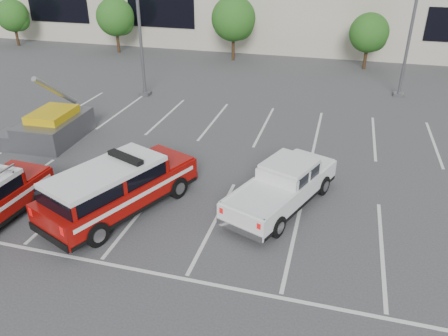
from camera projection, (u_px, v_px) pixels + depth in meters
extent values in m
plane|color=#39393C|center=(214.00, 223.00, 14.72)|extent=(120.00, 120.00, 0.00)
cube|color=silver|center=(244.00, 164.00, 18.56)|extent=(23.00, 15.00, 0.01)
cylinder|color=#3F2B19|center=(17.00, 37.00, 39.06)|extent=(0.24, 0.24, 1.51)
sphere|color=#195115|center=(12.00, 15.00, 38.20)|extent=(2.77, 2.77, 2.77)
sphere|color=#195115|center=(19.00, 20.00, 38.47)|extent=(1.85, 1.85, 1.85)
cylinder|color=#3F2B19|center=(118.00, 42.00, 36.66)|extent=(0.24, 0.24, 1.67)
sphere|color=#195115|center=(115.00, 17.00, 35.71)|extent=(3.07, 3.07, 3.07)
sphere|color=#195115|center=(121.00, 23.00, 36.00)|extent=(2.05, 2.05, 2.05)
cylinder|color=#3F2B19|center=(233.00, 48.00, 34.26)|extent=(0.24, 0.24, 1.84)
sphere|color=#195115|center=(233.00, 19.00, 33.22)|extent=(3.37, 3.37, 3.37)
sphere|color=#195115|center=(239.00, 25.00, 33.53)|extent=(2.24, 2.24, 2.24)
cylinder|color=#3F2B19|center=(365.00, 59.00, 31.97)|extent=(0.24, 0.24, 1.51)
sphere|color=#195115|center=(369.00, 33.00, 31.11)|extent=(2.77, 2.77, 2.77)
sphere|color=#195115|center=(374.00, 38.00, 31.38)|extent=(1.85, 1.85, 1.85)
cube|color=#59595E|center=(145.00, 94.00, 26.81)|extent=(0.60, 0.60, 0.20)
cylinder|color=#59595E|center=(138.00, 10.00, 24.54)|extent=(0.18, 0.18, 10.00)
cube|color=#59595E|center=(398.00, 94.00, 26.68)|extent=(0.60, 0.60, 0.20)
cylinder|color=#59595E|center=(415.00, 10.00, 24.40)|extent=(0.18, 0.18, 10.00)
cube|color=#870A06|center=(121.00, 190.00, 15.11)|extent=(4.07, 6.03, 0.87)
cube|color=black|center=(106.00, 179.00, 14.44)|extent=(3.29, 4.44, 0.45)
cube|color=silver|center=(105.00, 171.00, 14.30)|extent=(3.22, 4.35, 0.17)
cube|color=black|center=(125.00, 157.00, 14.84)|extent=(1.52, 0.85, 0.15)
cube|color=silver|center=(282.00, 190.00, 15.37)|extent=(3.55, 5.45, 0.75)
cube|color=black|center=(289.00, 170.00, 15.44)|extent=(2.19, 2.29, 0.39)
cube|color=silver|center=(290.00, 164.00, 15.32)|extent=(2.14, 2.25, 0.14)
cube|color=#59595E|center=(55.00, 129.00, 20.63)|extent=(2.37, 3.71, 1.11)
cube|color=#C9A20B|center=(52.00, 115.00, 20.30)|extent=(1.70, 2.28, 0.40)
cylinder|color=#A5A5A8|center=(56.00, 91.00, 20.38)|extent=(0.37, 2.95, 2.16)
cube|color=#59595E|center=(10.00, 140.00, 20.00)|extent=(1.06, 1.25, 0.70)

